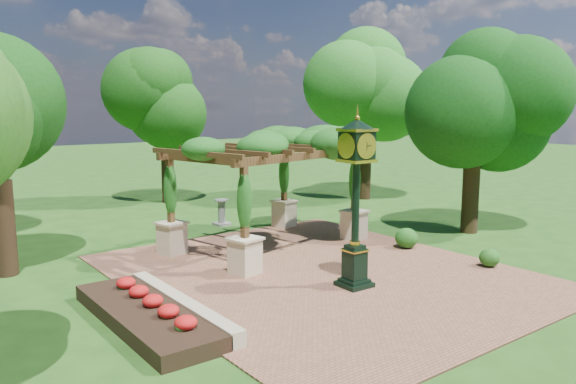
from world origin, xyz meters
TOP-DOWN VIEW (x-y plane):
  - ground at (0.00, 0.00)m, footprint 120.00×120.00m
  - brick_plaza at (0.00, 1.00)m, footprint 10.00×12.00m
  - border_wall at (-4.60, 0.50)m, footprint 0.35×5.00m
  - flower_bed at (-5.50, 0.50)m, footprint 1.50×5.00m
  - pedestal_clock at (-0.06, -0.50)m, footprint 0.91×0.91m
  - pergola at (0.59, 4.43)m, footprint 7.13×5.29m
  - sundial at (1.15, 8.47)m, footprint 0.61×0.61m
  - shrub_front at (4.44, -1.59)m, footprint 0.79×0.79m
  - shrub_mid at (4.17, 1.40)m, footprint 0.97×0.97m
  - shrub_back at (3.05, 6.79)m, footprint 1.11×1.11m
  - tree_north at (1.82, 14.84)m, footprint 3.73×3.73m
  - tree_east_far at (10.41, 9.68)m, footprint 4.38×4.38m
  - tree_east_near at (8.03, 1.65)m, footprint 4.38×4.38m

SIDE VIEW (x-z plane):
  - ground at x=0.00m, z-range 0.00..0.00m
  - brick_plaza at x=0.00m, z-range 0.00..0.04m
  - flower_bed at x=-5.50m, z-range 0.00..0.36m
  - border_wall at x=-4.60m, z-range 0.00..0.40m
  - shrub_front at x=4.44m, z-range 0.04..0.59m
  - shrub_mid at x=4.17m, z-range 0.04..0.72m
  - shrub_back at x=3.05m, z-range 0.04..0.84m
  - sundial at x=1.15m, z-range -0.06..0.99m
  - pedestal_clock at x=-0.06m, z-range 0.44..4.95m
  - pergola at x=0.59m, z-range 1.29..5.33m
  - tree_north at x=1.82m, z-range 1.31..8.36m
  - tree_east_near at x=8.03m, z-range 1.37..8.70m
  - tree_east_far at x=10.41m, z-range 1.51..9.56m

